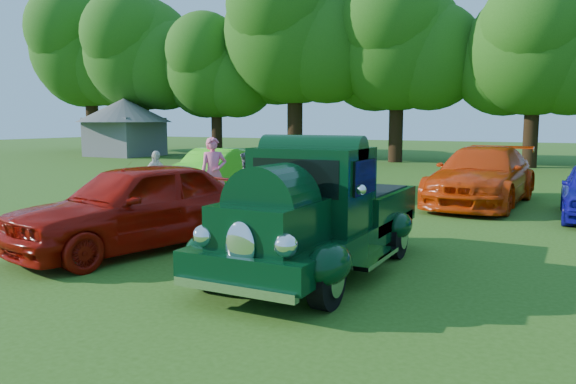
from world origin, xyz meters
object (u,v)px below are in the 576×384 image
at_px(back_car_orange, 482,176).
at_px(spectator_pink, 214,173).
at_px(red_convertible, 136,206).
at_px(spectator_white, 156,178).
at_px(spectator_grey, 246,180).
at_px(hero_pickup, 318,217).
at_px(back_car_black, 330,171).
at_px(back_car_lime, 213,169).
at_px(gazebo, 125,121).

bearing_deg(back_car_orange, spectator_pink, -142.18).
relative_size(red_convertible, spectator_white, 3.13).
bearing_deg(back_car_orange, red_convertible, -114.72).
bearing_deg(spectator_grey, hero_pickup, 3.01).
relative_size(back_car_orange, spectator_pink, 2.91).
bearing_deg(spectator_white, back_car_black, -27.77).
distance_m(back_car_orange, spectator_pink, 7.63).
bearing_deg(spectator_pink, red_convertible, -115.27).
distance_m(back_car_lime, spectator_white, 3.58).
relative_size(back_car_black, gazebo, 0.85).
relative_size(hero_pickup, back_car_orange, 0.89).
distance_m(back_car_black, spectator_grey, 3.88).
bearing_deg(hero_pickup, red_convertible, -176.99).
height_order(back_car_lime, spectator_grey, spectator_grey).
distance_m(spectator_pink, gazebo, 25.07).
height_order(back_car_lime, gazebo, gazebo).
bearing_deg(back_car_black, spectator_white, -141.08).
bearing_deg(spectator_pink, gazebo, 95.78).
bearing_deg(hero_pickup, back_car_lime, 133.70).
bearing_deg(back_car_black, back_car_lime, 179.62).
bearing_deg(back_car_lime, back_car_black, 3.81).
relative_size(hero_pickup, spectator_pink, 2.60).
relative_size(back_car_black, back_car_orange, 0.96).
xyz_separation_m(spectator_grey, spectator_white, (-2.66, -0.60, -0.01)).
bearing_deg(back_car_lime, spectator_pink, -62.72).
bearing_deg(spectator_pink, hero_pickup, -83.86).
distance_m(red_convertible, spectator_pink, 4.86).
bearing_deg(back_car_lime, red_convertible, -72.05).
bearing_deg(back_car_orange, back_car_lime, -171.20).
distance_m(spectator_pink, spectator_white, 1.99).
bearing_deg(spectator_grey, back_car_black, 128.35).
relative_size(back_car_lime, back_car_orange, 0.76).
bearing_deg(back_car_black, red_convertible, -102.71).
relative_size(back_car_lime, spectator_pink, 2.22).
bearing_deg(gazebo, spectator_grey, -39.30).
distance_m(back_car_orange, gazebo, 28.03).
bearing_deg(spectator_grey, back_car_orange, 84.45).
relative_size(spectator_white, gazebo, 0.24).
height_order(back_car_orange, spectator_pink, spectator_pink).
bearing_deg(spectator_white, gazebo, 56.64).
bearing_deg(gazebo, back_car_black, -30.86).
xyz_separation_m(hero_pickup, back_car_black, (-3.55, 8.79, -0.10)).
bearing_deg(gazebo, back_car_orange, -26.02).
distance_m(red_convertible, back_car_black, 8.98).
distance_m(back_car_lime, back_car_black, 4.13).
bearing_deg(hero_pickup, spectator_grey, 131.54).
bearing_deg(spectator_pink, back_car_lime, 82.30).
xyz_separation_m(hero_pickup, back_car_orange, (1.23, 8.68, -0.03)).
distance_m(red_convertible, back_car_orange, 10.12).
height_order(spectator_white, gazebo, gazebo).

